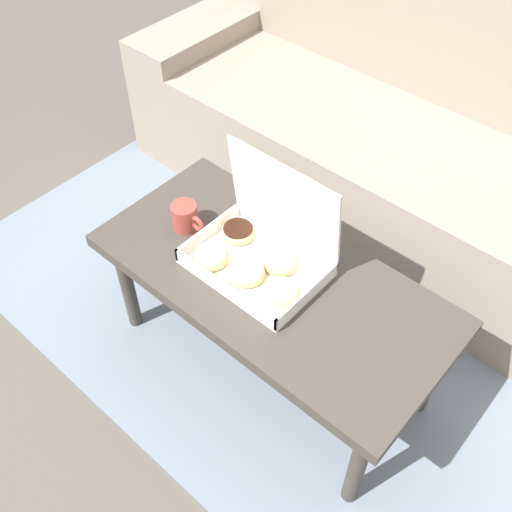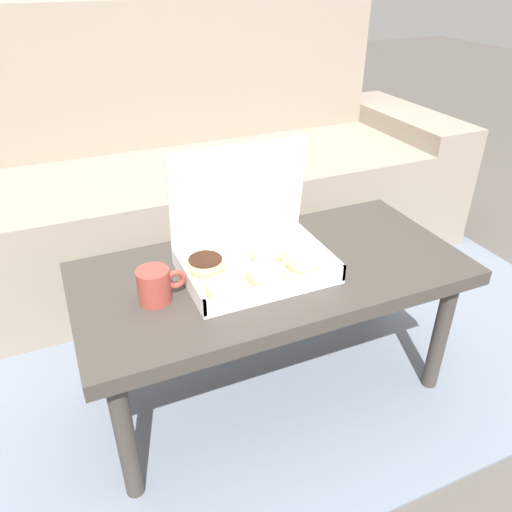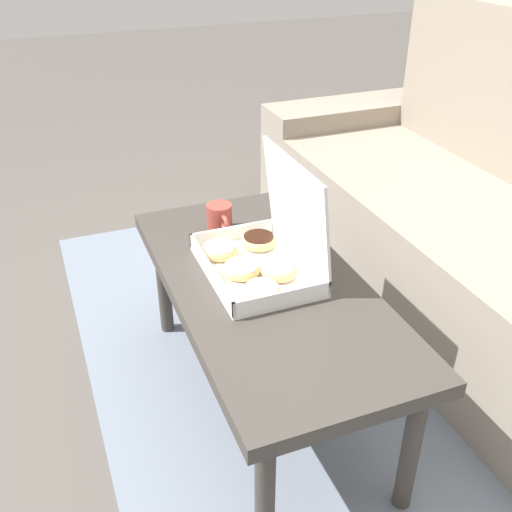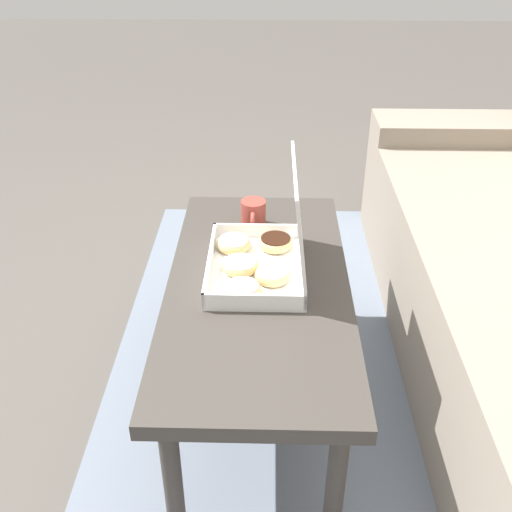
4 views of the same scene
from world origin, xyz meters
name	(u,v)px [view 4 (image 4 of 4)]	position (x,y,z in m)	size (l,w,h in m)	color
ground_plane	(292,401)	(0.00, 0.00, 0.00)	(12.00, 12.00, 0.00)	#514C47
area_rug	(391,401)	(0.00, 0.30, 0.01)	(2.45, 1.74, 0.01)	slate
coffee_table	(258,297)	(0.00, -0.10, 0.38)	(1.01, 0.48, 0.43)	#3D3833
pastry_box	(263,254)	(-0.06, -0.09, 0.48)	(0.36, 0.26, 0.31)	white
coffee_mug	(253,214)	(-0.31, -0.12, 0.47)	(0.11, 0.08, 0.08)	#993D33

